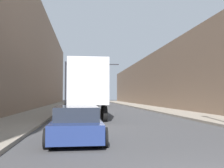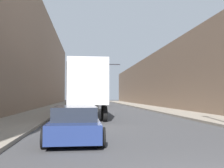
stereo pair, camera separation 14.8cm
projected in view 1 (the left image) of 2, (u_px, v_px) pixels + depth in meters
The scene contains 7 objects.
sidewalk_right at pixel (147, 107), 34.15m from camera, with size 3.18×80.00×0.15m.
sidewalk_left at pixel (52, 108), 32.61m from camera, with size 3.18×80.00×0.15m.
building_right at pixel (178, 79), 34.90m from camera, with size 6.00×80.00×8.08m.
building_left at pixel (17, 54), 32.39m from camera, with size 6.00×80.00×14.23m.
semi_truck at pixel (86, 89), 21.03m from camera, with size 2.47×13.26×3.95m.
sedan_car at pixel (77, 123), 9.31m from camera, with size 1.96×4.42×1.25m.
traffic_signal_gantry at pixel (81, 75), 32.10m from camera, with size 6.99×0.35×6.05m.
Camera 1 is at (-2.55, -3.43, 1.63)m, focal length 40.00 mm.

